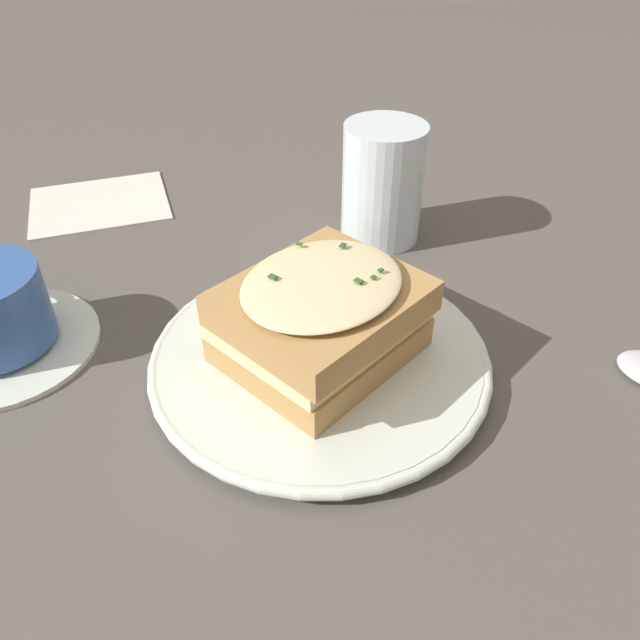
# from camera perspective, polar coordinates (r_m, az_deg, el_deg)

# --- Properties ---
(ground_plane) EXTENTS (2.40, 2.40, 0.00)m
(ground_plane) POSITION_cam_1_polar(r_m,az_deg,el_deg) (0.49, 3.28, -3.21)
(ground_plane) COLOR #514C47
(dinner_plate) EXTENTS (0.26, 0.26, 0.02)m
(dinner_plate) POSITION_cam_1_polar(r_m,az_deg,el_deg) (0.48, -0.00, -3.53)
(dinner_plate) COLOR silver
(dinner_plate) RESTS_ON ground_plane
(sandwich) EXTENTS (0.17, 0.18, 0.08)m
(sandwich) POSITION_cam_1_polar(r_m,az_deg,el_deg) (0.45, 0.09, 0.26)
(sandwich) COLOR #B2844C
(sandwich) RESTS_ON dinner_plate
(water_glass) EXTENTS (0.08, 0.08, 0.11)m
(water_glass) POSITION_cam_1_polar(r_m,az_deg,el_deg) (0.62, 5.74, 12.31)
(water_glass) COLOR silver
(water_glass) RESTS_ON ground_plane
(napkin) EXTENTS (0.17, 0.15, 0.00)m
(napkin) POSITION_cam_1_polar(r_m,az_deg,el_deg) (0.74, -19.54, 10.07)
(napkin) COLOR silver
(napkin) RESTS_ON ground_plane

